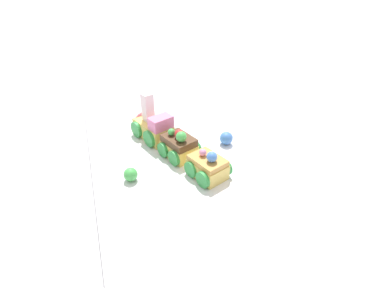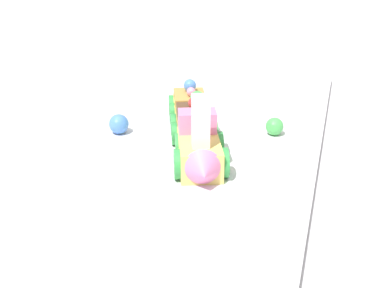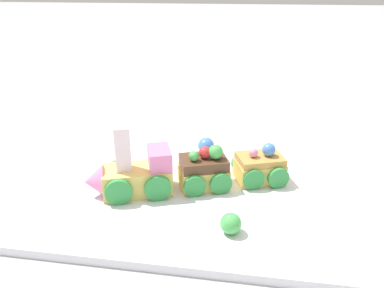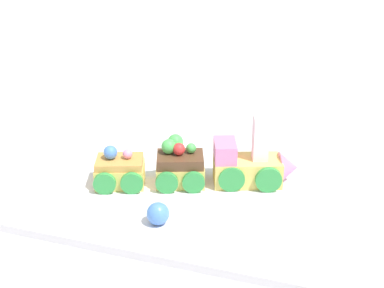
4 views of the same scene
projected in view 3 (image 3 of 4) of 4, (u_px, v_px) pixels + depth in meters
The scene contains 7 objects.
ground_plane at pixel (186, 191), 0.57m from camera, with size 10.00×10.00×0.00m, color #B2B2B7.
display_board at pixel (186, 187), 0.57m from camera, with size 0.83×0.36×0.01m, color white.
cake_train_locomotive at pixel (132, 175), 0.53m from camera, with size 0.13×0.09×0.10m.
cake_car_chocolate at pixel (204, 171), 0.55m from camera, with size 0.09×0.08×0.07m.
cake_car_caramel at pixel (260, 167), 0.57m from camera, with size 0.09×0.08×0.06m.
gumball_green at pixel (231, 224), 0.45m from camera, with size 0.03×0.03×0.03m, color #4CBC56.
gumball_blue at pixel (206, 146), 0.66m from camera, with size 0.03×0.03×0.03m, color #4C84E0.
Camera 3 is at (-0.09, 0.49, 0.29)m, focal length 35.00 mm.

